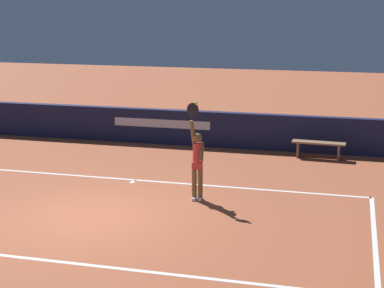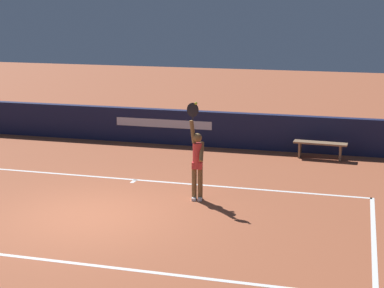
{
  "view_description": "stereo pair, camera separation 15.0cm",
  "coord_description": "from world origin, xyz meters",
  "views": [
    {
      "loc": [
        5.5,
        -12.21,
        4.75
      ],
      "look_at": [
        1.87,
        1.82,
        1.35
      ],
      "focal_mm": 58.33,
      "sensor_mm": 36.0,
      "label": 1
    },
    {
      "loc": [
        5.64,
        -12.17,
        4.75
      ],
      "look_at": [
        1.87,
        1.82,
        1.35
      ],
      "focal_mm": 58.33,
      "sensor_mm": 36.0,
      "label": 2
    }
  ],
  "objects": [
    {
      "name": "court_lines",
      "position": [
        0.0,
        0.25,
        0.0
      ],
      "size": [
        12.33,
        5.48,
        0.0
      ],
      "color": "white",
      "rests_on": "ground"
    },
    {
      "name": "back_wall",
      "position": [
        -0.0,
        7.25,
        0.58
      ],
      "size": [
        17.59,
        0.29,
        1.15
      ],
      "color": "#191E41",
      "rests_on": "ground"
    },
    {
      "name": "ground_plane",
      "position": [
        0.0,
        0.0,
        0.0
      ],
      "size": [
        60.0,
        60.0,
        0.0
      ],
      "primitive_type": "plane",
      "color": "#A35233"
    },
    {
      "name": "tennis_player",
      "position": [
        2.02,
        1.72,
        0.98
      ],
      "size": [
        0.45,
        0.39,
        2.37
      ],
      "color": "brown",
      "rests_on": "ground"
    },
    {
      "name": "tennis_ball",
      "position": [
        2.0,
        1.69,
        2.36
      ],
      "size": [
        0.07,
        0.07,
        0.07
      ],
      "color": "#C5DB32"
    },
    {
      "name": "courtside_bench_near",
      "position": [
        4.62,
        6.51,
        0.39
      ],
      "size": [
        1.62,
        0.45,
        0.51
      ],
      "color": "#89684B",
      "rests_on": "ground"
    }
  ]
}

